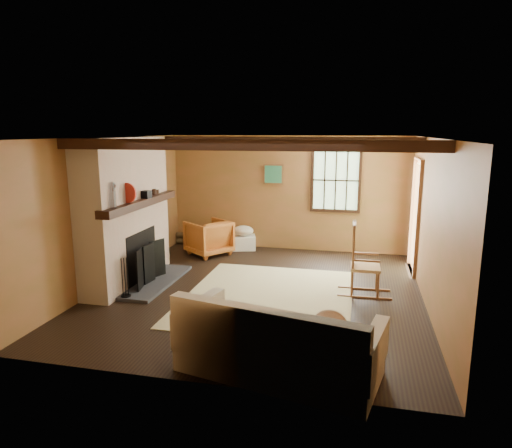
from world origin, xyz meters
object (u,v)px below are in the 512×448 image
(sofa, at_px, (277,348))
(laundry_basket, at_px, (243,242))
(rocking_chair, at_px, (363,264))
(fireplace, at_px, (127,217))
(armchair, at_px, (209,237))

(sofa, xyz_separation_m, laundry_basket, (-1.62, 4.87, -0.15))
(sofa, bearing_deg, rocking_chair, 84.60)
(fireplace, xyz_separation_m, sofa, (2.96, -2.41, -0.80))
(fireplace, relative_size, armchair, 3.05)
(fireplace, distance_m, rocking_chair, 3.87)
(rocking_chair, distance_m, laundry_basket, 3.33)
(sofa, height_order, armchair, sofa)
(rocking_chair, relative_size, sofa, 0.50)
(sofa, bearing_deg, fireplace, 153.22)
(rocking_chair, height_order, laundry_basket, rocking_chair)
(rocking_chair, bearing_deg, fireplace, 92.70)
(rocking_chair, distance_m, sofa, 2.80)
(sofa, bearing_deg, armchair, 129.49)
(armchair, bearing_deg, fireplace, 15.70)
(sofa, relative_size, laundry_basket, 4.47)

